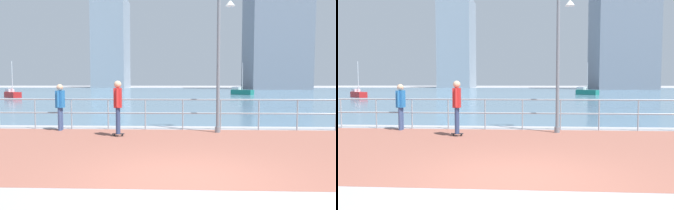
{
  "view_description": "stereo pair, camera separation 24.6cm",
  "coord_description": "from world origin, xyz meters",
  "views": [
    {
      "loc": [
        -0.04,
        -5.94,
        1.78
      ],
      "look_at": [
        -0.45,
        3.75,
        1.1
      ],
      "focal_mm": 35.19,
      "sensor_mm": 36.0,
      "label": 1
    },
    {
      "loc": [
        0.21,
        -5.93,
        1.78
      ],
      "look_at": [
        -0.45,
        3.75,
        1.1
      ],
      "focal_mm": 35.19,
      "sensor_mm": 36.0,
      "label": 2
    }
  ],
  "objects": [
    {
      "name": "ground",
      "position": [
        0.0,
        40.0,
        0.0
      ],
      "size": [
        220.0,
        220.0,
        0.0
      ],
      "primitive_type": "plane",
      "color": "#9E9EA3"
    },
    {
      "name": "brick_paving",
      "position": [
        0.0,
        2.81,
        0.0
      ],
      "size": [
        28.0,
        6.88,
        0.01
      ],
      "primitive_type": "cube",
      "color": "#935647",
      "rests_on": "ground"
    },
    {
      "name": "harbor_water",
      "position": [
        0.0,
        51.25,
        0.0
      ],
      "size": [
        180.0,
        88.0,
        0.0
      ],
      "primitive_type": "cube",
      "color": "slate",
      "rests_on": "ground"
    },
    {
      "name": "waterfront_railing",
      "position": [
        0.0,
        6.25,
        0.8
      ],
      "size": [
        25.25,
        0.06,
        1.16
      ],
      "color": "#8C99A3",
      "rests_on": "ground"
    },
    {
      "name": "lamppost",
      "position": [
        1.36,
        5.75,
        2.97
      ],
      "size": [
        0.71,
        0.61,
        5.37
      ],
      "color": "slate",
      "rests_on": "ground"
    },
    {
      "name": "skateboarder",
      "position": [
        -2.12,
        4.68,
        1.1
      ],
      "size": [
        0.41,
        0.56,
        1.82
      ],
      "color": "black",
      "rests_on": "ground"
    },
    {
      "name": "bystander",
      "position": [
        -4.49,
        5.9,
        1.0
      ],
      "size": [
        0.24,
        0.55,
        1.7
      ],
      "color": "#384C7A",
      "rests_on": "ground"
    },
    {
      "name": "sailboat_gray",
      "position": [
        -19.55,
        31.12,
        0.4
      ],
      "size": [
        2.79,
        2.69,
        4.16
      ],
      "color": "#B21E1E",
      "rests_on": "ground"
    },
    {
      "name": "sailboat_teal",
      "position": [
        8.33,
        40.58,
        0.43
      ],
      "size": [
        3.03,
        2.87,
        4.48
      ],
      "color": "#197266",
      "rests_on": "ground"
    },
    {
      "name": "tower_concrete",
      "position": [
        23.54,
        79.32,
        16.52
      ],
      "size": [
        13.87,
        15.61,
        34.7
      ],
      "color": "slate",
      "rests_on": "ground"
    },
    {
      "name": "tower_glass",
      "position": [
        -23.03,
        101.17,
        14.43
      ],
      "size": [
        10.36,
        13.27,
        30.51
      ],
      "color": "#8493A3",
      "rests_on": "ground"
    }
  ]
}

